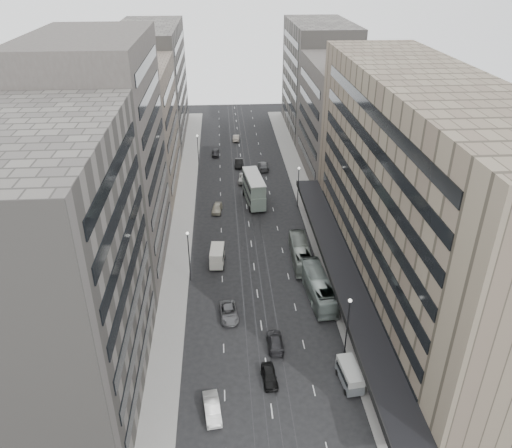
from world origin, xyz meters
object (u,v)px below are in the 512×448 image
object	(u,v)px
sedan_0	(269,376)
sedan_2	(229,313)
double_decker	(254,189)
panel_van	(217,256)
sedan_1	(212,408)
vw_microbus	(350,374)
bus_near	(318,286)
bus_far	(301,253)

from	to	relation	value
sedan_0	sedan_2	size ratio (longest dim) A/B	0.81
double_decker	sedan_0	distance (m)	46.35
panel_van	sedan_2	xyz separation A→B (m)	(1.48, -13.02, -0.89)
double_decker	sedan_1	world-z (taller)	double_decker
double_decker	vw_microbus	xyz separation A→B (m)	(7.64, -47.33, -1.68)
bus_near	bus_far	distance (m)	9.37
double_decker	vw_microbus	size ratio (longest dim) A/B	2.23
double_decker	panel_van	world-z (taller)	double_decker
bus_near	panel_van	size ratio (longest dim) A/B	2.56
bus_far	sedan_2	size ratio (longest dim) A/B	2.21
double_decker	vw_microbus	world-z (taller)	double_decker
double_decker	vw_microbus	distance (m)	47.97
panel_van	sedan_1	world-z (taller)	panel_van
bus_far	sedan_1	distance (m)	32.02
panel_van	sedan_1	xyz separation A→B (m)	(-0.63, -28.91, -0.83)
vw_microbus	panel_van	world-z (taller)	panel_van
sedan_1	sedan_0	bearing A→B (deg)	25.39
panel_van	sedan_2	size ratio (longest dim) A/B	0.94
bus_far	sedan_0	bearing A→B (deg)	75.02
bus_far	sedan_2	world-z (taller)	bus_far
bus_near	double_decker	xyz separation A→B (m)	(-7.00, 30.84, 1.37)
bus_far	sedan_0	size ratio (longest dim) A/B	2.72
vw_microbus	bus_far	bearing A→B (deg)	88.06
panel_van	bus_far	bearing A→B (deg)	4.44
bus_near	sedan_2	world-z (taller)	bus_near
sedan_1	bus_near	bearing A→B (deg)	45.52
bus_near	double_decker	distance (m)	31.65
double_decker	sedan_2	world-z (taller)	double_decker
bus_far	panel_van	world-z (taller)	bus_far
bus_near	bus_far	bearing A→B (deg)	-87.12
bus_far	sedan_2	distance (m)	17.48
double_decker	sedan_2	xyz separation A→B (m)	(-5.72, -34.55, -2.35)
sedan_1	vw_microbus	bearing A→B (deg)	3.99
sedan_1	sedan_2	bearing A→B (deg)	75.05
vw_microbus	sedan_2	size ratio (longest dim) A/B	0.94
panel_van	sedan_0	size ratio (longest dim) A/B	1.16
panel_van	sedan_1	bearing A→B (deg)	-86.80
vw_microbus	sedan_1	distance (m)	15.80
bus_far	vw_microbus	xyz separation A→B (m)	(1.72, -25.80, -0.17)
bus_near	vw_microbus	world-z (taller)	bus_near
bus_near	sedan_1	bearing A→B (deg)	49.12
bus_far	bus_near	bearing A→B (deg)	98.04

